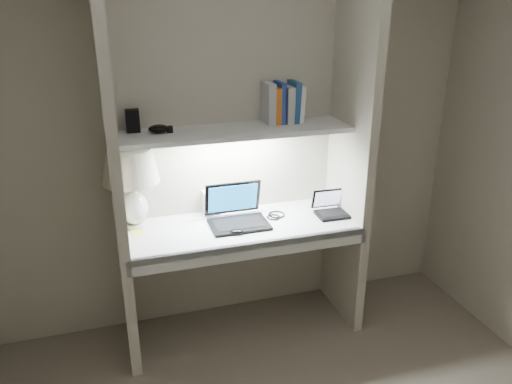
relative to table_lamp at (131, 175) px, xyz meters
name	(u,v)px	position (x,y,z in m)	size (l,w,h in m)	color
back_wall	(230,140)	(0.64, 0.10, 0.14)	(3.20, 0.01, 2.50)	#BEB6A3
alcove_panel_left	(114,163)	(-0.09, -0.17, 0.14)	(0.06, 0.55, 2.50)	#BEB6A3
alcove_panel_right	(352,142)	(1.37, -0.17, 0.14)	(0.06, 0.55, 2.50)	#BEB6A3
desk	(242,228)	(0.64, -0.17, -0.36)	(1.40, 0.55, 0.04)	white
desk_apron	(254,250)	(0.64, -0.43, -0.39)	(1.46, 0.03, 0.10)	silver
shelf	(237,131)	(0.64, -0.08, 0.24)	(1.40, 0.36, 0.03)	silver
strip_light	(237,135)	(0.64, -0.08, 0.22)	(0.60, 0.04, 0.01)	white
table_lamp	(131,175)	(0.00, 0.00, 0.00)	(0.34, 0.34, 0.50)	white
laptop_main	(237,214)	(0.62, -0.13, -0.28)	(0.36, 0.31, 0.24)	black
laptop_netbook	(333,208)	(1.26, -0.18, -0.30)	(0.24, 0.21, 0.15)	black
speaker	(211,202)	(0.50, 0.05, -0.26)	(0.11, 0.08, 0.16)	silver
mouse	(237,232)	(0.57, -0.29, -0.32)	(0.09, 0.05, 0.03)	black
cable_coil	(277,214)	(0.90, -0.10, -0.33)	(0.11, 0.11, 0.01)	black
sticky_note	(137,232)	(0.00, -0.09, -0.34)	(0.07, 0.07, 0.00)	#EBFF35
book_row	(283,103)	(0.96, 0.01, 0.38)	(0.24, 0.17, 0.25)	white
shelf_box	(133,121)	(0.04, 0.03, 0.32)	(0.08, 0.06, 0.13)	black
shelf_gadget	(159,129)	(0.18, -0.05, 0.28)	(0.12, 0.09, 0.05)	black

